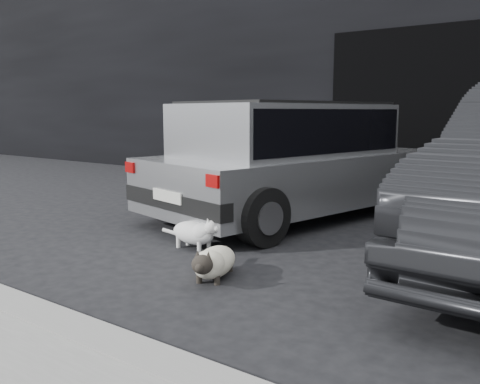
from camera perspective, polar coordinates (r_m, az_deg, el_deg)
The scene contains 6 objects.
ground at distance 5.29m, azimuth 1.24°, elevation -5.10°, with size 80.00×80.00×0.00m, color black.
garage_opening at distance 8.44m, azimuth 22.97°, elevation 8.39°, with size 4.00×0.10×2.60m, color black.
curb at distance 2.79m, azimuth -12.87°, elevation -17.40°, with size 18.00×0.25×0.12m, color gray.
silver_hatchback at distance 6.28m, azimuth 5.74°, elevation 4.20°, with size 2.56×4.10×1.41m.
cat_siamese at distance 3.98m, azimuth -3.07°, elevation -7.91°, with size 0.46×0.80×0.29m.
cat_white at distance 4.81m, azimuth -5.00°, elevation -4.54°, with size 0.74×0.30×0.34m.
Camera 1 is at (2.90, -4.23, 1.29)m, focal length 38.00 mm.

